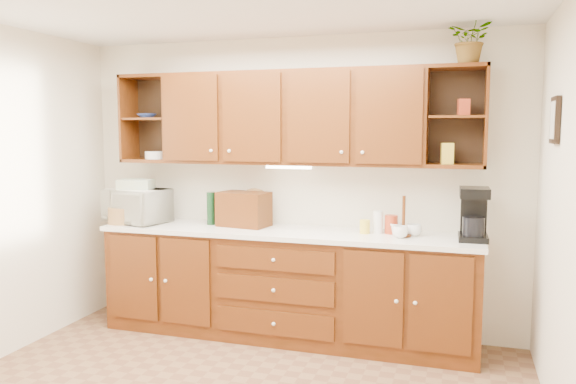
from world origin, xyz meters
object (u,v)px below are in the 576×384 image
Objects in this scene: coffee_maker at (474,215)px; bread_box at (244,209)px; potted_plant at (471,40)px; microwave at (137,206)px.

bread_box is at bearing 176.55° from coffee_maker.
bread_box is 1.06× the size of coffee_maker.
coffee_maker is 1.34m from potted_plant.
potted_plant reaches higher than microwave.
microwave is 2.95m from coffee_maker.
potted_plant is at bearing 9.62° from bread_box.
bread_box is (1.02, 0.11, -0.00)m from microwave.
microwave is 1.29× the size of bread_box.
microwave is 3.20m from potted_plant.
potted_plant is (2.89, 0.11, 1.38)m from microwave.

